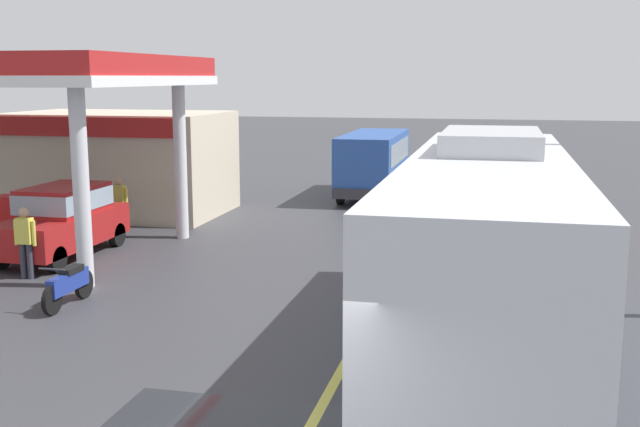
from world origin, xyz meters
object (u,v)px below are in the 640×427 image
at_px(coach_bus_main, 486,257).
at_px(pedestrian_by_shop, 119,202).
at_px(motorcycle_parked_forecourt, 68,285).
at_px(car_at_pump, 63,218).
at_px(pedestrian_near_pump, 25,239).
at_px(minibus_opposing_lane, 374,159).

xyz_separation_m(coach_bus_main, pedestrian_by_shop, (-10.74, 8.25, -0.79)).
bearing_deg(motorcycle_parked_forecourt, coach_bus_main, -8.30).
distance_m(car_at_pump, motorcycle_parked_forecourt, 4.71).
bearing_deg(pedestrian_by_shop, motorcycle_parked_forecourt, -70.44).
relative_size(car_at_pump, pedestrian_near_pump, 2.53).
distance_m(car_at_pump, pedestrian_by_shop, 3.10).
distance_m(car_at_pump, minibus_opposing_lane, 13.28).
distance_m(minibus_opposing_lane, motorcycle_parked_forecourt, 16.16).
bearing_deg(pedestrian_near_pump, car_at_pump, 100.02).
xyz_separation_m(coach_bus_main, car_at_pump, (-10.72, 5.16, -0.71)).
relative_size(car_at_pump, minibus_opposing_lane, 0.69).
bearing_deg(pedestrian_near_pump, motorcycle_parked_forecourt, -39.60).
distance_m(pedestrian_near_pump, pedestrian_by_shop, 5.34).
relative_size(motorcycle_parked_forecourt, pedestrian_near_pump, 1.08).
xyz_separation_m(coach_bus_main, pedestrian_near_pump, (-10.32, 2.93, -0.79)).
bearing_deg(pedestrian_by_shop, pedestrian_near_pump, -85.57).
bearing_deg(motorcycle_parked_forecourt, minibus_opposing_lane, 76.76).
bearing_deg(minibus_opposing_lane, pedestrian_near_pump, -112.51).
xyz_separation_m(car_at_pump, pedestrian_by_shop, (-0.02, 3.10, -0.08)).
relative_size(coach_bus_main, motorcycle_parked_forecourt, 6.13).
relative_size(pedestrian_near_pump, pedestrian_by_shop, 1.00).
xyz_separation_m(car_at_pump, minibus_opposing_lane, (6.18, 11.74, 0.46)).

